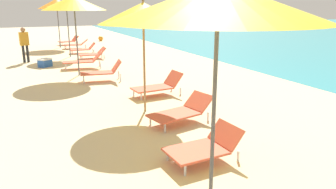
# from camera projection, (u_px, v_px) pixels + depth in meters

# --- Properties ---
(umbrella_third) EXTENTS (2.44, 2.44, 2.79)m
(umbrella_third) POSITION_uv_depth(u_px,v_px,m) (218.00, 2.00, 3.50)
(umbrella_third) COLOR #4C4C51
(umbrella_third) RESTS_ON ground
(lounger_third_shoreside) EXTENTS (1.22, 0.73, 0.55)m
(lounger_third_shoreside) POSITION_uv_depth(u_px,v_px,m) (205.00, 146.00, 5.27)
(lounger_third_shoreside) COLOR #D8593F
(lounger_third_shoreside) RESTS_ON ground
(umbrella_fourth) EXTENTS (2.05, 2.05, 2.60)m
(umbrella_fourth) POSITION_uv_depth(u_px,v_px,m) (143.00, 13.00, 7.21)
(umbrella_fourth) COLOR olive
(umbrella_fourth) RESTS_ON ground
(lounger_fourth_shoreside) EXTENTS (1.44, 0.72, 0.63)m
(lounger_fourth_shoreside) POSITION_uv_depth(u_px,v_px,m) (158.00, 85.00, 9.12)
(lounger_fourth_shoreside) COLOR #D8593F
(lounger_fourth_shoreside) RESTS_ON ground
(lounger_fourth_inland) EXTENTS (1.50, 0.91, 0.57)m
(lounger_fourth_inland) POSITION_uv_depth(u_px,v_px,m) (181.00, 111.00, 6.99)
(lounger_fourth_inland) COLOR #D8593F
(lounger_fourth_inland) RESTS_ON ground
(umbrella_fifth) EXTENTS (2.21, 2.21, 2.84)m
(umbrella_fifth) POSITION_uv_depth(u_px,v_px,m) (74.00, 3.00, 11.12)
(umbrella_fifth) COLOR #4C4C51
(umbrella_fifth) RESTS_ON ground
(lounger_fifth_shoreside) EXTENTS (1.63, 0.80, 0.66)m
(lounger_fifth_shoreside) POSITION_uv_depth(u_px,v_px,m) (84.00, 60.00, 12.98)
(lounger_fifth_shoreside) COLOR #D8593F
(lounger_fifth_shoreside) RESTS_ON ground
(lounger_fifth_inland) EXTENTS (1.42, 0.78, 0.69)m
(lounger_fifth_inland) POSITION_uv_depth(u_px,v_px,m) (103.00, 71.00, 10.80)
(lounger_fifth_inland) COLOR #D8593F
(lounger_fifth_inland) RESTS_ON ground
(umbrella_sixth) EXTENTS (1.87, 1.87, 2.81)m
(umbrella_sixth) POSITION_uv_depth(u_px,v_px,m) (66.00, 3.00, 15.29)
(umbrella_sixth) COLOR #4C4C51
(umbrella_sixth) RESTS_ON ground
(lounger_sixth_shoreside) EXTENTS (1.35, 0.69, 0.55)m
(lounger_sixth_shoreside) POSITION_uv_depth(u_px,v_px,m) (83.00, 49.00, 17.06)
(lounger_sixth_shoreside) COLOR #D8593F
(lounger_sixth_shoreside) RESTS_ON ground
(lounger_sixth_inland) EXTENTS (1.28, 0.75, 0.52)m
(lounger_sixth_inland) POSITION_uv_depth(u_px,v_px,m) (93.00, 53.00, 15.37)
(lounger_sixth_inland) COLOR #D8593F
(lounger_sixth_inland) RESTS_ON ground
(umbrella_farthest) EXTENTS (2.14, 2.14, 2.88)m
(umbrella_farthest) POSITION_uv_depth(u_px,v_px,m) (57.00, 4.00, 18.70)
(umbrella_farthest) COLOR #4C4C51
(umbrella_farthest) RESTS_ON ground
(lounger_farthest_shoreside) EXTENTS (1.30, 0.81, 0.55)m
(lounger_farthest_shoreside) POSITION_uv_depth(u_px,v_px,m) (69.00, 41.00, 20.64)
(lounger_farthest_shoreside) COLOR #D8593F
(lounger_farthest_shoreside) RESTS_ON ground
(lounger_farthest_inland) EXTENTS (1.50, 0.94, 0.54)m
(lounger_farthest_inland) POSITION_uv_depth(u_px,v_px,m) (76.00, 44.00, 18.84)
(lounger_farthest_inland) COLOR #D8593F
(lounger_farthest_inland) RESTS_ON ground
(person_walking_mid) EXTENTS (0.39, 0.28, 1.54)m
(person_walking_mid) POSITION_uv_depth(u_px,v_px,m) (24.00, 42.00, 14.15)
(person_walking_mid) COLOR #262628
(person_walking_mid) RESTS_ON ground
(cooler_box) EXTENTS (0.60, 0.59, 0.35)m
(cooler_box) POSITION_uv_depth(u_px,v_px,m) (45.00, 63.00, 13.32)
(cooler_box) COLOR #2659B2
(cooler_box) RESTS_ON ground
(beach_ball) EXTENTS (0.34, 0.34, 0.34)m
(beach_ball) POSITION_uv_depth(u_px,v_px,m) (101.00, 38.00, 22.87)
(beach_ball) COLOR orange
(beach_ball) RESTS_ON ground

